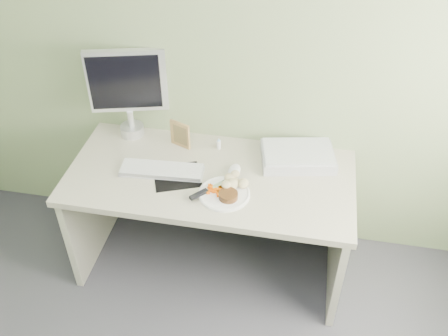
% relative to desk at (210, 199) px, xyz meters
% --- Properties ---
extents(wall_back, '(3.50, 0.00, 3.50)m').
position_rel_desk_xyz_m(wall_back, '(0.00, 0.38, 0.80)').
color(wall_back, gray).
rests_on(wall_back, floor).
extents(desk, '(1.60, 0.75, 0.73)m').
position_rel_desk_xyz_m(desk, '(0.00, 0.00, 0.00)').
color(desk, beige).
rests_on(desk, floor).
extents(plate, '(0.27, 0.27, 0.01)m').
position_rel_desk_xyz_m(plate, '(0.11, -0.15, 0.19)').
color(plate, white).
rests_on(plate, desk).
extents(steak, '(0.12, 0.12, 0.03)m').
position_rel_desk_xyz_m(steak, '(0.14, -0.18, 0.21)').
color(steak, black).
rests_on(steak, plate).
extents(potato_pile, '(0.13, 0.10, 0.06)m').
position_rel_desk_xyz_m(potato_pile, '(0.14, -0.08, 0.23)').
color(potato_pile, '#A59150').
rests_on(potato_pile, plate).
extents(carrot_heap, '(0.08, 0.07, 0.04)m').
position_rel_desk_xyz_m(carrot_heap, '(0.06, -0.15, 0.22)').
color(carrot_heap, '#FC6105').
rests_on(carrot_heap, plate).
extents(steak_knife, '(0.20, 0.22, 0.02)m').
position_rel_desk_xyz_m(steak_knife, '(0.01, -0.17, 0.21)').
color(steak_knife, silver).
rests_on(steak_knife, plate).
extents(mousepad, '(0.32, 0.30, 0.00)m').
position_rel_desk_xyz_m(mousepad, '(-0.18, -0.05, 0.18)').
color(mousepad, black).
rests_on(mousepad, desk).
extents(keyboard, '(0.47, 0.17, 0.02)m').
position_rel_desk_xyz_m(keyboard, '(-0.27, -0.02, 0.20)').
color(keyboard, white).
rests_on(keyboard, desk).
extents(computer_mouse, '(0.08, 0.12, 0.04)m').
position_rel_desk_xyz_m(computer_mouse, '(0.13, 0.04, 0.20)').
color(computer_mouse, white).
rests_on(computer_mouse, desk).
extents(photo_frame, '(0.13, 0.06, 0.17)m').
position_rel_desk_xyz_m(photo_frame, '(-0.23, 0.23, 0.27)').
color(photo_frame, '#A37F4C').
rests_on(photo_frame, desk).
extents(eyedrop_bottle, '(0.03, 0.03, 0.07)m').
position_rel_desk_xyz_m(eyedrop_bottle, '(0.00, 0.25, 0.22)').
color(eyedrop_bottle, white).
rests_on(eyedrop_bottle, desk).
extents(scanner, '(0.46, 0.35, 0.06)m').
position_rel_desk_xyz_m(scanner, '(0.47, 0.22, 0.21)').
color(scanner, '#B0B1B7').
rests_on(scanner, desk).
extents(monitor, '(0.45, 0.18, 0.55)m').
position_rel_desk_xyz_m(monitor, '(-0.55, 0.31, 0.49)').
color(monitor, silver).
rests_on(monitor, desk).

